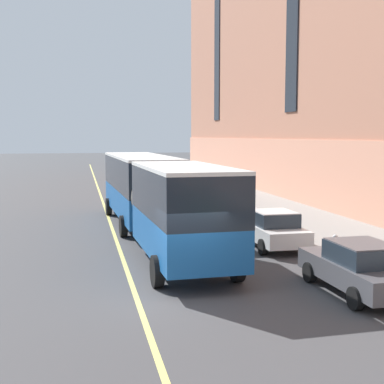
% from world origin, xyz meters
% --- Properties ---
extents(ground_plane, '(260.00, 260.00, 0.00)m').
position_xyz_m(ground_plane, '(0.00, 0.00, 0.00)').
color(ground_plane, '#424244').
extents(city_bus, '(3.59, 18.82, 3.62)m').
position_xyz_m(city_bus, '(0.36, 9.02, 2.10)').
color(city_bus, '#19569E').
rests_on(city_bus, ground).
extents(parked_car_white_0, '(2.02, 4.29, 1.56)m').
position_xyz_m(parked_car_white_0, '(4.94, 5.99, 0.78)').
color(parked_car_white_0, silver).
rests_on(parked_car_white_0, ground).
extents(parked_car_red_1, '(2.05, 4.31, 1.56)m').
position_xyz_m(parked_car_red_1, '(4.95, 29.61, 0.78)').
color(parked_car_red_1, '#B21E19').
rests_on(parked_car_red_1, ground).
extents(parked_car_darkgray_2, '(2.01, 4.57, 1.56)m').
position_xyz_m(parked_car_darkgray_2, '(5.13, -0.72, 0.78)').
color(parked_car_darkgray_2, '#4C4C51').
rests_on(parked_car_darkgray_2, ground).
extents(parked_car_silver_3, '(1.93, 4.80, 1.56)m').
position_xyz_m(parked_car_silver_3, '(5.15, 13.34, 0.78)').
color(parked_car_silver_3, '#B7B7BC').
rests_on(parked_car_silver_3, ground).
extents(parked_car_champagne_4, '(2.04, 4.70, 1.56)m').
position_xyz_m(parked_car_champagne_4, '(4.95, 21.37, 0.78)').
color(parked_car_champagne_4, '#BCAD89').
rests_on(parked_car_champagne_4, ground).
extents(fire_hydrant, '(0.42, 0.24, 0.72)m').
position_xyz_m(fire_hydrant, '(6.70, 3.88, 0.49)').
color(fire_hydrant, red).
rests_on(fire_hydrant, sidewalk).
extents(lane_centerline, '(0.16, 140.00, 0.01)m').
position_xyz_m(lane_centerline, '(-1.33, 3.00, 0.00)').
color(lane_centerline, '#E0D66B').
rests_on(lane_centerline, ground).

